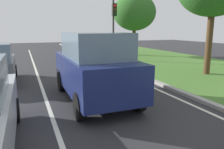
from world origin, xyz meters
name	(u,v)px	position (x,y,z in m)	size (l,w,h in m)	color
ground_plane	(53,77)	(0.00, 14.00, 0.00)	(60.00, 60.00, 0.00)	#2D2D30
lane_line_center	(39,78)	(-0.70, 14.00, 0.00)	(0.12, 32.00, 0.01)	silver
lane_line_right_edge	(118,72)	(3.60, 14.00, 0.00)	(0.12, 32.00, 0.01)	silver
grass_verge_right	(187,66)	(8.50, 14.00, 0.03)	(9.00, 48.00, 0.06)	#47752D
curb_right	(126,70)	(4.10, 14.00, 0.06)	(0.24, 48.00, 0.12)	#9E9B93
car_suv_ahead	(94,66)	(0.86, 9.68, 1.17)	(1.99, 4.51, 2.28)	navy
traffic_light_near_right	(114,20)	(5.13, 18.35, 3.04)	(0.32, 0.50, 4.55)	#2D2D2D
tree_roadside_far	(134,13)	(7.99, 20.56, 3.79)	(3.73, 3.73, 5.39)	#4C331E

